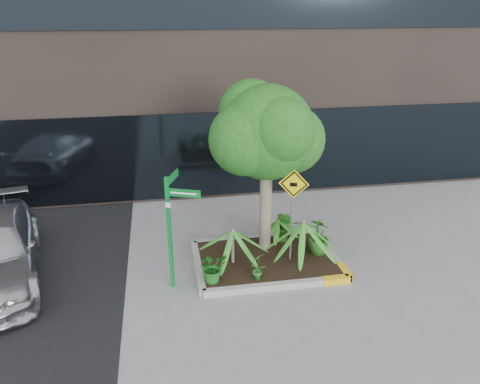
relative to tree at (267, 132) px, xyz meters
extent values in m
plane|color=gray|center=(-0.28, -0.83, -3.01)|extent=(80.00, 80.00, 0.00)
cube|color=#9E9E99|center=(-0.08, 0.57, -2.93)|extent=(3.20, 0.15, 0.15)
cube|color=#9E9E99|center=(-0.08, -1.63, -2.93)|extent=(3.20, 0.15, 0.15)
cube|color=#9E9E99|center=(-1.68, -0.53, -2.93)|extent=(0.15, 2.20, 0.15)
cube|color=#9E9E99|center=(1.52, -0.53, -2.93)|extent=(0.15, 2.20, 0.15)
cube|color=yellow|center=(1.22, -1.63, -2.93)|extent=(0.60, 0.17, 0.15)
cube|color=black|center=(-0.08, -0.53, -2.89)|extent=(3.05, 2.05, 0.06)
cylinder|color=gray|center=(0.00, -0.01, -1.68)|extent=(0.28, 0.28, 2.66)
cylinder|color=gray|center=(0.09, -0.01, -0.70)|extent=(0.50, 0.14, 0.86)
sphere|color=#1A5117|center=(0.00, -0.01, 0.00)|extent=(2.13, 2.13, 2.13)
sphere|color=#1A5117|center=(0.62, 0.25, -0.26)|extent=(1.59, 1.59, 1.59)
sphere|color=#1A5117|center=(-0.53, -0.19, -0.08)|extent=(1.59, 1.59, 1.59)
sphere|color=#1A5117|center=(0.18, -0.55, 0.18)|extent=(1.42, 1.42, 1.42)
sphere|color=#1A5117|center=(-0.26, 0.43, 0.36)|extent=(1.51, 1.51, 1.51)
cylinder|color=gray|center=(0.68, -0.84, -2.33)|extent=(0.07, 0.07, 1.05)
cylinder|color=gray|center=(-0.88, -0.60, -2.43)|extent=(0.07, 0.07, 0.85)
cylinder|color=gray|center=(0.37, 0.17, -2.55)|extent=(0.07, 0.07, 0.62)
imported|color=#1C631C|center=(-1.43, -1.30, -2.52)|extent=(0.78, 0.78, 0.67)
imported|color=#29631D|center=(1.18, -0.53, -2.41)|extent=(0.70, 0.70, 0.89)
imported|color=#22671F|center=(-0.47, -1.38, -2.53)|extent=(0.47, 0.47, 0.65)
imported|color=#255E1B|center=(0.53, 0.21, -2.45)|extent=(0.62, 0.62, 0.82)
cube|color=#0B832E|center=(-2.28, -1.13, -1.75)|extent=(0.09, 0.09, 2.51)
cube|color=#0B832E|center=(-1.96, -1.26, -0.81)|extent=(0.66, 0.28, 0.16)
cube|color=#0B832E|center=(-2.15, -0.82, -0.63)|extent=(0.28, 0.66, 0.16)
cube|color=white|center=(-1.96, -1.27, -0.81)|extent=(0.50, 0.20, 0.04)
cube|color=white|center=(-2.16, -0.82, -0.63)|extent=(0.20, 0.50, 0.04)
cube|color=white|center=(-2.28, -1.17, -1.08)|extent=(0.10, 0.04, 0.11)
cylinder|color=slate|center=(0.47, -0.63, -1.85)|extent=(0.10, 0.17, 2.01)
cube|color=yellow|center=(0.47, -0.66, -1.01)|extent=(0.63, 0.26, 0.67)
cube|color=black|center=(0.47, -0.67, -1.01)|extent=(0.56, 0.22, 0.60)
cube|color=yellow|center=(0.47, -0.67, -1.01)|extent=(0.47, 0.19, 0.51)
cube|color=black|center=(0.46, -0.68, -1.02)|extent=(0.15, 0.06, 0.09)
camera|label=1|loc=(-2.35, -9.82, 2.64)|focal=35.00mm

